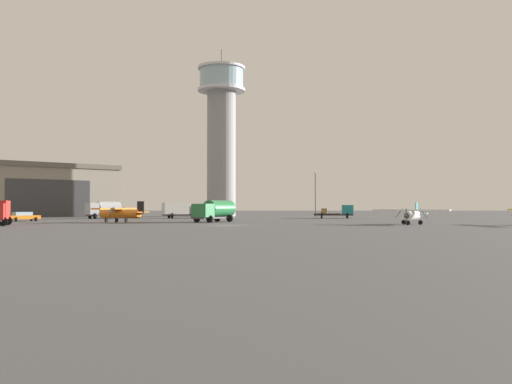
{
  "coord_description": "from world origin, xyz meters",
  "views": [
    {
      "loc": [
        2.94,
        -63.8,
        2.24
      ],
      "look_at": [
        3.82,
        30.97,
        4.65
      ],
      "focal_mm": 38.62,
      "sensor_mm": 36.0,
      "label": 1
    }
  ],
  "objects_px": {
    "airplane_orange": "(121,213)",
    "truck_fuel_tanker_green": "(215,210)",
    "truck_flatbed_teal": "(340,212)",
    "car_orange": "(23,216)",
    "truck_box_white": "(181,209)",
    "truck_fuel_tanker_silver": "(104,209)",
    "light_post_west": "(315,190)",
    "airplane_white": "(412,214)",
    "control_tower": "(221,130)"
  },
  "relations": [
    {
      "from": "airplane_orange",
      "to": "truck_fuel_tanker_green",
      "type": "relative_size",
      "value": 1.29
    },
    {
      "from": "truck_flatbed_teal",
      "to": "car_orange",
      "type": "relative_size",
      "value": 1.68
    },
    {
      "from": "truck_box_white",
      "to": "truck_fuel_tanker_silver",
      "type": "bearing_deg",
      "value": 164.26
    },
    {
      "from": "airplane_orange",
      "to": "light_post_west",
      "type": "relative_size",
      "value": 1.01
    },
    {
      "from": "truck_flatbed_teal",
      "to": "truck_fuel_tanker_silver",
      "type": "bearing_deg",
      "value": -170.44
    },
    {
      "from": "truck_flatbed_teal",
      "to": "light_post_west",
      "type": "distance_m",
      "value": 14.52
    },
    {
      "from": "airplane_orange",
      "to": "light_post_west",
      "type": "distance_m",
      "value": 49.93
    },
    {
      "from": "truck_fuel_tanker_silver",
      "to": "truck_fuel_tanker_green",
      "type": "distance_m",
      "value": 30.16
    },
    {
      "from": "car_orange",
      "to": "truck_fuel_tanker_silver",
      "type": "bearing_deg",
      "value": 23.94
    },
    {
      "from": "truck_fuel_tanker_green",
      "to": "car_orange",
      "type": "xyz_separation_m",
      "value": [
        -28.2,
        4.01,
        -0.95
      ]
    },
    {
      "from": "light_post_west",
      "to": "airplane_white",
      "type": "bearing_deg",
      "value": -82.75
    },
    {
      "from": "truck_fuel_tanker_green",
      "to": "car_orange",
      "type": "relative_size",
      "value": 1.68
    },
    {
      "from": "airplane_orange",
      "to": "truck_fuel_tanker_silver",
      "type": "height_order",
      "value": "truck_fuel_tanker_silver"
    },
    {
      "from": "airplane_white",
      "to": "airplane_orange",
      "type": "bearing_deg",
      "value": -75.24
    },
    {
      "from": "control_tower",
      "to": "truck_fuel_tanker_silver",
      "type": "distance_m",
      "value": 35.13
    },
    {
      "from": "airplane_orange",
      "to": "truck_fuel_tanker_green",
      "type": "distance_m",
      "value": 12.77
    },
    {
      "from": "light_post_west",
      "to": "truck_flatbed_teal",
      "type": "bearing_deg",
      "value": -78.18
    },
    {
      "from": "airplane_white",
      "to": "truck_fuel_tanker_green",
      "type": "bearing_deg",
      "value": -85.21
    },
    {
      "from": "airplane_white",
      "to": "truck_box_white",
      "type": "distance_m",
      "value": 46.5
    },
    {
      "from": "truck_fuel_tanker_green",
      "to": "truck_flatbed_teal",
      "type": "height_order",
      "value": "truck_fuel_tanker_green"
    },
    {
      "from": "airplane_orange",
      "to": "truck_flatbed_teal",
      "type": "xyz_separation_m",
      "value": [
        33.82,
        25.36,
        -0.15
      ]
    },
    {
      "from": "airplane_white",
      "to": "airplane_orange",
      "type": "xyz_separation_m",
      "value": [
        -37.03,
        8.6,
        0.09
      ]
    },
    {
      "from": "truck_fuel_tanker_green",
      "to": "truck_box_white",
      "type": "distance_m",
      "value": 24.5
    },
    {
      "from": "control_tower",
      "to": "airplane_orange",
      "type": "distance_m",
      "value": 51.11
    },
    {
      "from": "airplane_orange",
      "to": "airplane_white",
      "type": "bearing_deg",
      "value": -170.35
    },
    {
      "from": "light_post_west",
      "to": "truck_box_white",
      "type": "bearing_deg",
      "value": -151.94
    },
    {
      "from": "airplane_white",
      "to": "truck_box_white",
      "type": "bearing_deg",
      "value": -108.5
    },
    {
      "from": "truck_box_white",
      "to": "light_post_west",
      "type": "xyz_separation_m",
      "value": [
        26.06,
        13.89,
        3.91
      ]
    },
    {
      "from": "airplane_orange",
      "to": "truck_box_white",
      "type": "relative_size",
      "value": 1.33
    },
    {
      "from": "truck_fuel_tanker_silver",
      "to": "truck_box_white",
      "type": "xyz_separation_m",
      "value": [
        13.45,
        1.78,
        -0.1
      ]
    },
    {
      "from": "control_tower",
      "to": "airplane_white",
      "type": "distance_m",
      "value": 63.57
    },
    {
      "from": "airplane_orange",
      "to": "car_orange",
      "type": "xyz_separation_m",
      "value": [
        -15.56,
        5.79,
        -0.6
      ]
    },
    {
      "from": "control_tower",
      "to": "truck_fuel_tanker_green",
      "type": "distance_m",
      "value": 48.14
    },
    {
      "from": "car_orange",
      "to": "light_post_west",
      "type": "relative_size",
      "value": 0.47
    },
    {
      "from": "light_post_west",
      "to": "car_orange",
      "type": "bearing_deg",
      "value": -144.56
    },
    {
      "from": "truck_flatbed_teal",
      "to": "light_post_west",
      "type": "xyz_separation_m",
      "value": [
        -2.84,
        13.57,
        4.33
      ]
    },
    {
      "from": "truck_fuel_tanker_green",
      "to": "airplane_orange",
      "type": "bearing_deg",
      "value": -49.24
    },
    {
      "from": "truck_box_white",
      "to": "control_tower",
      "type": "bearing_deg",
      "value": 50.79
    },
    {
      "from": "truck_fuel_tanker_green",
      "to": "truck_flatbed_teal",
      "type": "distance_m",
      "value": 31.7
    },
    {
      "from": "airplane_orange",
      "to": "car_orange",
      "type": "bearing_deg",
      "value": 2.31
    },
    {
      "from": "truck_fuel_tanker_green",
      "to": "car_orange",
      "type": "bearing_deg",
      "value": -65.35
    },
    {
      "from": "control_tower",
      "to": "truck_fuel_tanker_green",
      "type": "xyz_separation_m",
      "value": [
        1.56,
        -44.84,
        -17.45
      ]
    },
    {
      "from": "truck_fuel_tanker_silver",
      "to": "light_post_west",
      "type": "distance_m",
      "value": 42.68
    },
    {
      "from": "truck_flatbed_teal",
      "to": "truck_box_white",
      "type": "bearing_deg",
      "value": -172.65
    },
    {
      "from": "airplane_orange",
      "to": "truck_box_white",
      "type": "distance_m",
      "value": 25.52
    },
    {
      "from": "airplane_white",
      "to": "airplane_orange",
      "type": "distance_m",
      "value": 38.01
    },
    {
      "from": "truck_flatbed_teal",
      "to": "light_post_west",
      "type": "relative_size",
      "value": 0.78
    },
    {
      "from": "truck_box_white",
      "to": "truck_flatbed_teal",
      "type": "relative_size",
      "value": 0.97
    },
    {
      "from": "airplane_white",
      "to": "airplane_orange",
      "type": "height_order",
      "value": "airplane_orange"
    },
    {
      "from": "truck_fuel_tanker_silver",
      "to": "car_orange",
      "type": "distance_m",
      "value": 18.85
    }
  ]
}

